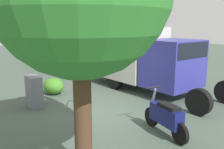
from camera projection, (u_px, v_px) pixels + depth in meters
ground_plane at (108, 111)px, 8.41m from camera, size 60.00×60.00×0.00m
box_truck_near at (138, 55)px, 11.17m from camera, size 7.19×2.53×2.83m
box_truck_far at (55, 43)px, 18.46m from camera, size 6.98×2.20×2.67m
motorcycle at (166, 117)px, 6.51m from camera, size 1.80×0.65×1.20m
stop_sign at (89, 52)px, 7.02m from camera, size 0.71×0.33×3.23m
utility_cabinet at (34, 92)px, 8.72m from camera, size 0.78×0.41×1.14m
bike_rack_hoop at (72, 112)px, 8.33m from camera, size 0.85×0.09×0.85m
shrub_near_sign at (54, 86)px, 10.41m from camera, size 1.02×0.83×0.69m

